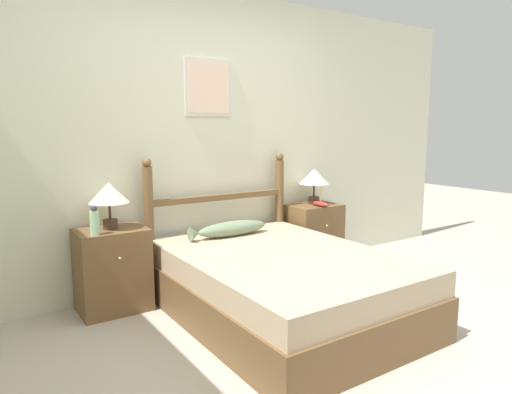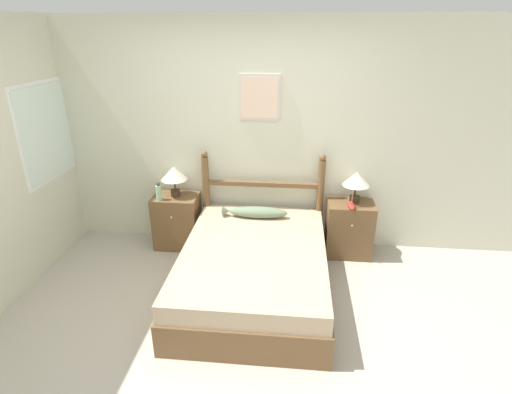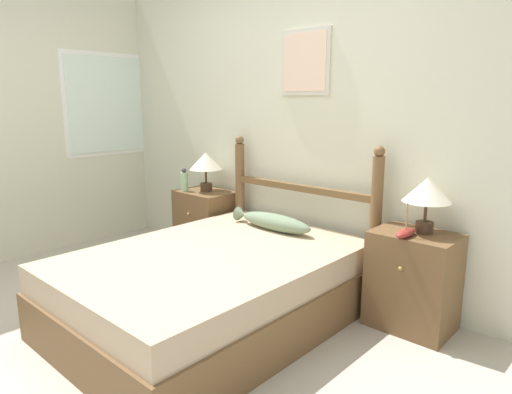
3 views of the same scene
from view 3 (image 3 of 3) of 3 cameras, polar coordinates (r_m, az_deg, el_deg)
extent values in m
plane|color=#B7AD9E|center=(2.95, -17.86, -17.91)|extent=(16.00, 16.00, 0.00)
cube|color=beige|center=(3.72, 4.79, 9.37)|extent=(6.40, 0.06, 2.55)
cube|color=beige|center=(3.62, 6.19, 16.40)|extent=(0.45, 0.02, 0.49)
cube|color=beige|center=(3.61, 6.08, 16.42)|extent=(0.39, 0.01, 0.43)
cube|color=white|center=(5.03, -18.09, 10.93)|extent=(0.01, 0.95, 1.04)
cube|color=silver|center=(5.03, -18.04, 10.93)|extent=(0.01, 0.87, 0.96)
cube|color=brown|center=(3.10, -5.33, -12.66)|extent=(1.39, 1.93, 0.31)
cube|color=tan|center=(3.01, -5.42, -8.47)|extent=(1.35, 1.89, 0.18)
cylinder|color=brown|center=(4.03, -2.00, -0.97)|extent=(0.08, 0.08, 1.08)
sphere|color=brown|center=(3.94, -2.06, 7.12)|extent=(0.08, 0.08, 0.08)
cylinder|color=brown|center=(3.28, 14.63, -4.41)|extent=(0.08, 0.08, 1.08)
sphere|color=brown|center=(3.17, 15.18, 5.52)|extent=(0.08, 0.08, 0.08)
cube|color=brown|center=(3.57, 5.52, 1.14)|extent=(1.31, 0.06, 0.05)
cube|color=brown|center=(4.25, -6.31, -3.44)|extent=(0.51, 0.37, 0.63)
sphere|color=tan|center=(4.09, -8.45, -2.10)|extent=(0.02, 0.02, 0.02)
cube|color=brown|center=(3.12, 19.00, -9.86)|extent=(0.51, 0.37, 0.63)
sphere|color=tan|center=(2.90, 17.58, -8.50)|extent=(0.02, 0.02, 0.02)
cylinder|color=#422D1E|center=(4.18, -6.24, 1.24)|extent=(0.11, 0.11, 0.07)
cylinder|color=#422D1E|center=(4.16, -6.27, 2.59)|extent=(0.02, 0.02, 0.13)
cone|color=beige|center=(4.14, -6.31, 4.49)|extent=(0.29, 0.29, 0.15)
cylinder|color=#422D1E|center=(3.03, 20.29, -3.57)|extent=(0.11, 0.11, 0.07)
cylinder|color=#422D1E|center=(3.01, 20.43, -1.74)|extent=(0.02, 0.02, 0.13)
cone|color=beige|center=(2.98, 20.62, 0.86)|extent=(0.29, 0.29, 0.15)
cylinder|color=#99C699|center=(4.20, -8.94, 1.90)|extent=(0.07, 0.07, 0.17)
sphere|color=#333338|center=(4.18, -8.99, 3.30)|extent=(0.04, 0.04, 0.04)
ellipsoid|color=maroon|center=(2.91, 18.21, -4.28)|extent=(0.07, 0.21, 0.05)
cylinder|color=#997F56|center=(2.89, 18.34, -2.29)|extent=(0.01, 0.01, 0.16)
ellipsoid|color=gray|center=(3.43, 2.43, -3.17)|extent=(0.64, 0.16, 0.13)
cone|color=gray|center=(3.66, -1.84, -2.19)|extent=(0.08, 0.11, 0.11)
camera|label=1|loc=(4.09, -57.62, 5.70)|focal=32.00mm
camera|label=2|loc=(2.45, -91.38, 23.74)|focal=28.00mm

